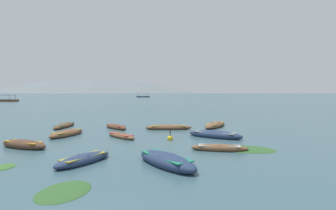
{
  "coord_description": "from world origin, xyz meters",
  "views": [
    {
      "loc": [
        2.02,
        -4.62,
        3.21
      ],
      "look_at": [
        3.11,
        48.02,
        0.65
      ],
      "focal_mm": 27.54,
      "sensor_mm": 36.0,
      "label": 1
    }
  ],
  "objects_px": {
    "rowboat_0": "(219,148)",
    "rowboat_6": "(215,135)",
    "rowboat_4": "(121,136)",
    "rowboat_7": "(24,145)",
    "rowboat_3": "(83,159)",
    "mooring_buoy": "(170,138)",
    "ferry_0": "(143,97)",
    "rowboat_9": "(215,125)",
    "ferry_1": "(4,100)",
    "rowboat_12": "(166,161)",
    "rowboat_8": "(64,125)",
    "rowboat_2": "(67,133)",
    "rowboat_5": "(169,127)",
    "rowboat_1": "(116,127)"
  },
  "relations": [
    {
      "from": "rowboat_0",
      "to": "rowboat_6",
      "type": "xyz_separation_m",
      "value": [
        0.59,
        4.15,
        0.06
      ]
    },
    {
      "from": "rowboat_7",
      "to": "rowboat_8",
      "type": "distance_m",
      "value": 8.97
    },
    {
      "from": "rowboat_4",
      "to": "ferry_1",
      "type": "distance_m",
      "value": 91.9
    },
    {
      "from": "rowboat_8",
      "to": "mooring_buoy",
      "type": "relative_size",
      "value": 4.88
    },
    {
      "from": "rowboat_9",
      "to": "rowboat_0",
      "type": "bearing_deg",
      "value": -100.24
    },
    {
      "from": "rowboat_1",
      "to": "rowboat_4",
      "type": "xyz_separation_m",
      "value": [
        1.19,
        -4.55,
        -0.03
      ]
    },
    {
      "from": "rowboat_1",
      "to": "rowboat_3",
      "type": "bearing_deg",
      "value": -87.26
    },
    {
      "from": "rowboat_6",
      "to": "rowboat_4",
      "type": "bearing_deg",
      "value": 179.17
    },
    {
      "from": "rowboat_2",
      "to": "rowboat_9",
      "type": "distance_m",
      "value": 12.9
    },
    {
      "from": "rowboat_3",
      "to": "ferry_0",
      "type": "xyz_separation_m",
      "value": [
        -9.45,
        160.7,
        0.29
      ]
    },
    {
      "from": "rowboat_1",
      "to": "rowboat_4",
      "type": "height_order",
      "value": "rowboat_1"
    },
    {
      "from": "rowboat_7",
      "to": "ferry_0",
      "type": "height_order",
      "value": "ferry_0"
    },
    {
      "from": "rowboat_0",
      "to": "rowboat_1",
      "type": "height_order",
      "value": "rowboat_1"
    },
    {
      "from": "rowboat_5",
      "to": "ferry_0",
      "type": "height_order",
      "value": "ferry_0"
    },
    {
      "from": "rowboat_1",
      "to": "ferry_1",
      "type": "relative_size",
      "value": 0.29
    },
    {
      "from": "rowboat_6",
      "to": "rowboat_1",
      "type": "bearing_deg",
      "value": 149.46
    },
    {
      "from": "rowboat_3",
      "to": "mooring_buoy",
      "type": "height_order",
      "value": "mooring_buoy"
    },
    {
      "from": "rowboat_3",
      "to": "rowboat_7",
      "type": "bearing_deg",
      "value": 143.37
    },
    {
      "from": "rowboat_0",
      "to": "rowboat_4",
      "type": "height_order",
      "value": "rowboat_0"
    },
    {
      "from": "rowboat_2",
      "to": "rowboat_4",
      "type": "relative_size",
      "value": 1.27
    },
    {
      "from": "rowboat_4",
      "to": "rowboat_7",
      "type": "bearing_deg",
      "value": -147.3
    },
    {
      "from": "rowboat_3",
      "to": "rowboat_7",
      "type": "xyz_separation_m",
      "value": [
        -4.45,
        3.31,
        0.03
      ]
    },
    {
      "from": "rowboat_8",
      "to": "mooring_buoy",
      "type": "xyz_separation_m",
      "value": [
        9.62,
        -6.58,
        -0.06
      ]
    },
    {
      "from": "rowboat_4",
      "to": "rowboat_6",
      "type": "height_order",
      "value": "rowboat_6"
    },
    {
      "from": "rowboat_1",
      "to": "rowboat_5",
      "type": "xyz_separation_m",
      "value": [
        4.66,
        -0.47,
        0.01
      ]
    },
    {
      "from": "rowboat_4",
      "to": "mooring_buoy",
      "type": "xyz_separation_m",
      "value": [
        3.46,
        -0.95,
        -0.04
      ]
    },
    {
      "from": "rowboat_3",
      "to": "rowboat_7",
      "type": "relative_size",
      "value": 0.9
    },
    {
      "from": "rowboat_0",
      "to": "rowboat_7",
      "type": "height_order",
      "value": "rowboat_7"
    },
    {
      "from": "rowboat_3",
      "to": "rowboat_4",
      "type": "height_order",
      "value": "rowboat_3"
    },
    {
      "from": "rowboat_0",
      "to": "rowboat_12",
      "type": "relative_size",
      "value": 0.84
    },
    {
      "from": "ferry_0",
      "to": "rowboat_8",
      "type": "bearing_deg",
      "value": -88.48
    },
    {
      "from": "rowboat_9",
      "to": "ferry_1",
      "type": "relative_size",
      "value": 0.43
    },
    {
      "from": "rowboat_12",
      "to": "rowboat_9",
      "type": "bearing_deg",
      "value": 69.36
    },
    {
      "from": "rowboat_5",
      "to": "rowboat_4",
      "type": "bearing_deg",
      "value": -130.34
    },
    {
      "from": "ferry_0",
      "to": "ferry_1",
      "type": "distance_m",
      "value": 90.72
    },
    {
      "from": "rowboat_8",
      "to": "ferry_0",
      "type": "relative_size",
      "value": 0.46
    },
    {
      "from": "rowboat_5",
      "to": "rowboat_6",
      "type": "relative_size",
      "value": 1.01
    },
    {
      "from": "rowboat_4",
      "to": "rowboat_8",
      "type": "xyz_separation_m",
      "value": [
        -6.16,
        5.63,
        0.03
      ]
    },
    {
      "from": "rowboat_12",
      "to": "ferry_0",
      "type": "xyz_separation_m",
      "value": [
        -13.22,
        161.19,
        0.24
      ]
    },
    {
      "from": "rowboat_1",
      "to": "rowboat_8",
      "type": "bearing_deg",
      "value": 167.75
    },
    {
      "from": "rowboat_2",
      "to": "rowboat_5",
      "type": "distance_m",
      "value": 8.29
    },
    {
      "from": "rowboat_8",
      "to": "rowboat_7",
      "type": "bearing_deg",
      "value": -83.28
    },
    {
      "from": "rowboat_6",
      "to": "rowboat_12",
      "type": "relative_size",
      "value": 1.06
    },
    {
      "from": "rowboat_8",
      "to": "ferry_1",
      "type": "relative_size",
      "value": 0.41
    },
    {
      "from": "ferry_0",
      "to": "mooring_buoy",
      "type": "bearing_deg",
      "value": -85.0
    },
    {
      "from": "rowboat_6",
      "to": "rowboat_8",
      "type": "height_order",
      "value": "rowboat_6"
    },
    {
      "from": "rowboat_9",
      "to": "rowboat_7",
      "type": "bearing_deg",
      "value": -145.83
    },
    {
      "from": "rowboat_7",
      "to": "rowboat_12",
      "type": "distance_m",
      "value": 9.05
    },
    {
      "from": "rowboat_8",
      "to": "ferry_1",
      "type": "distance_m",
      "value": 83.76
    },
    {
      "from": "rowboat_9",
      "to": "ferry_1",
      "type": "bearing_deg",
      "value": 131.73
    }
  ]
}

